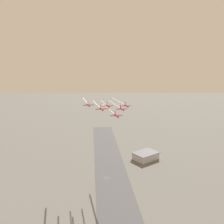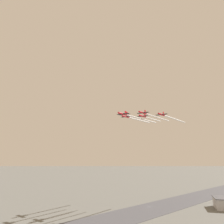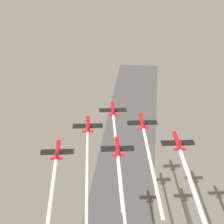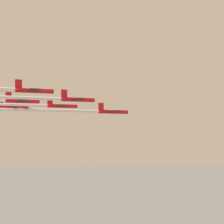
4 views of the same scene
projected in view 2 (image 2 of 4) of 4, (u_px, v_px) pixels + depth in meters
ground_plane at (150, 207)px, 182.98m from camera, size 3000.00×3000.00×0.00m
runway_strip at (123, 217)px, 153.16m from camera, size 273.48×419.76×0.20m
jet_0 at (123, 114)px, 168.41m from camera, size 10.25×10.51×3.57m
jet_1 at (143, 113)px, 175.25m from camera, size 10.25×10.51×3.57m
jet_2 at (124, 114)px, 186.23m from camera, size 10.25×10.51×3.57m
jet_3 at (161, 114)px, 181.63m from camera, size 10.25×10.51×3.57m
jet_4 at (143, 116)px, 192.58m from camera, size 10.25×10.51×3.57m
jet_5 at (126, 117)px, 203.71m from camera, size 10.25×10.51×3.57m
smoke_trail_0 at (143, 119)px, 191.92m from camera, size 20.67×47.43×0.90m
smoke_trail_1 at (158, 118)px, 196.73m from camera, size 18.59×42.58×0.85m
smoke_trail_2 at (140, 119)px, 206.35m from camera, size 17.34×39.39×0.98m
smoke_trail_3 at (175, 119)px, 204.50m from camera, size 20.22×45.99×1.11m
smoke_trail_4 at (153, 119)px, 208.20m from camera, size 12.68×28.58×0.84m
smoke_trail_5 at (140, 120)px, 223.17m from camera, size 16.86×37.89×1.17m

